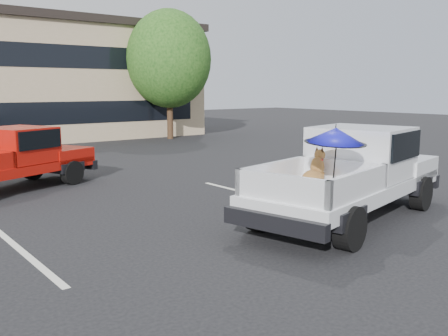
{
  "coord_description": "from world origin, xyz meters",
  "views": [
    {
      "loc": [
        -5.28,
        -6.83,
        2.67
      ],
      "look_at": [
        0.04,
        -0.07,
        1.3
      ],
      "focal_mm": 40.0,
      "sensor_mm": 36.0,
      "label": 1
    }
  ],
  "objects_px": {
    "silver_pickup": "(356,167)",
    "red_pickup": "(15,156)",
    "tree_back": "(58,60)",
    "tree_right": "(169,59)"
  },
  "relations": [
    {
      "from": "silver_pickup",
      "to": "tree_back",
      "type": "bearing_deg",
      "value": 70.92
    },
    {
      "from": "red_pickup",
      "to": "tree_right",
      "type": "bearing_deg",
      "value": 17.97
    },
    {
      "from": "tree_right",
      "to": "tree_back",
      "type": "bearing_deg",
      "value": 110.56
    },
    {
      "from": "tree_back",
      "to": "silver_pickup",
      "type": "relative_size",
      "value": 1.19
    },
    {
      "from": "silver_pickup",
      "to": "red_pickup",
      "type": "height_order",
      "value": "silver_pickup"
    },
    {
      "from": "silver_pickup",
      "to": "red_pickup",
      "type": "relative_size",
      "value": 1.13
    },
    {
      "from": "tree_back",
      "to": "silver_pickup",
      "type": "xyz_separation_m",
      "value": [
        -2.76,
        -24.46,
        -3.36
      ]
    },
    {
      "from": "tree_right",
      "to": "tree_back",
      "type": "xyz_separation_m",
      "value": [
        -3.0,
        8.0,
        0.2
      ]
    },
    {
      "from": "silver_pickup",
      "to": "red_pickup",
      "type": "bearing_deg",
      "value": 110.13
    },
    {
      "from": "tree_right",
      "to": "red_pickup",
      "type": "distance_m",
      "value": 14.27
    }
  ]
}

